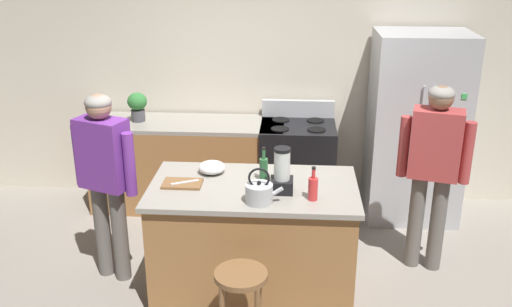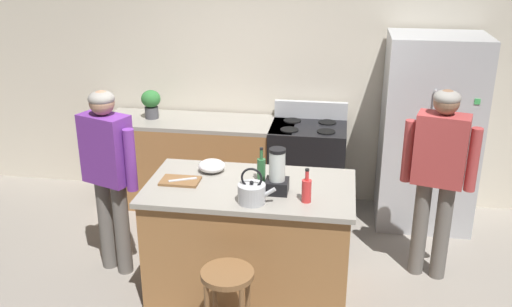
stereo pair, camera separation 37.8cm
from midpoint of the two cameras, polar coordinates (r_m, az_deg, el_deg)
ground_plane at (r=4.83m, az=-2.55°, el=-13.56°), size 14.00×14.00×0.00m
back_wall at (r=6.08m, az=-0.74°, el=7.78°), size 8.00×0.10×2.70m
kitchen_island at (r=4.58m, az=-2.65°, el=-8.66°), size 1.60×0.90×0.94m
back_counter_run at (r=6.08m, az=-8.53°, el=-1.12°), size 2.00×0.64×0.94m
refrigerator at (r=5.83m, az=13.92°, el=2.46°), size 0.90×0.73×1.89m
stove_range at (r=5.92m, az=2.31°, el=-1.41°), size 0.76×0.65×1.12m
person_by_island_left at (r=4.77m, az=-17.10°, el=-1.71°), size 0.58×0.35×1.61m
person_by_sink_right at (r=4.86m, az=15.27°, el=-0.83°), size 0.59×0.31×1.64m
bar_stool at (r=3.94m, az=-4.33°, el=-13.61°), size 0.36×0.36×0.64m
potted_plant at (r=6.00m, az=-13.57°, el=4.73°), size 0.20×0.20×0.30m
blender_appliance at (r=4.20m, az=0.04°, el=-2.05°), size 0.17×0.17×0.35m
bottle_soda at (r=4.10m, az=3.11°, el=-3.50°), size 0.07×0.07×0.26m
bottle_olive_oil at (r=4.41m, az=-1.68°, el=-1.56°), size 0.07×0.07×0.28m
mixing_bowl at (r=4.60m, az=-6.80°, el=-1.42°), size 0.22×0.22×0.10m
tea_kettle at (r=4.06m, az=-2.34°, el=-3.98°), size 0.28×0.20×0.27m
cutting_board at (r=4.44m, az=-9.82°, el=-3.03°), size 0.30×0.20×0.02m
chef_knife at (r=4.43m, az=-9.58°, el=-2.89°), size 0.21×0.12×0.01m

